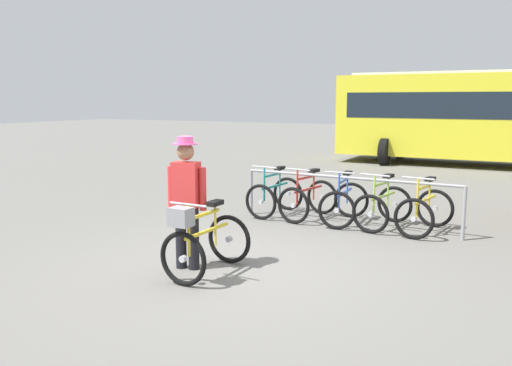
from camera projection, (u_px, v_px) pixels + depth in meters
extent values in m
plane|color=slate|center=(233.00, 266.00, 6.98)|extent=(80.00, 80.00, 0.00)
cylinder|color=#99999E|center=(251.00, 192.00, 10.12)|extent=(0.06, 0.06, 0.85)
cylinder|color=#99999E|center=(464.00, 214.00, 8.21)|extent=(0.06, 0.06, 0.85)
cylinder|color=#99999E|center=(347.00, 178.00, 9.10)|extent=(3.85, 0.24, 0.05)
torus|color=black|center=(288.00, 194.00, 10.51)|extent=(0.66, 0.13, 0.66)
cylinder|color=#B7B7BC|center=(288.00, 194.00, 10.51)|extent=(0.09, 0.07, 0.08)
torus|color=black|center=(261.00, 202.00, 9.66)|extent=(0.66, 0.13, 0.66)
cylinder|color=#B7B7BC|center=(261.00, 202.00, 9.66)|extent=(0.09, 0.07, 0.08)
cube|color=teal|center=(275.00, 186.00, 10.05)|extent=(0.12, 0.92, 0.04)
cube|color=teal|center=(274.00, 175.00, 9.97)|extent=(0.09, 0.61, 0.04)
cylinder|color=teal|center=(280.00, 182.00, 10.19)|extent=(0.03, 0.03, 0.55)
cube|color=black|center=(280.00, 168.00, 10.15)|extent=(0.14, 0.25, 0.06)
cylinder|color=teal|center=(264.00, 184.00, 9.71)|extent=(0.03, 0.03, 0.63)
cylinder|color=#B7B7BC|center=(264.00, 167.00, 9.66)|extent=(0.52, 0.07, 0.03)
torus|color=black|center=(322.00, 197.00, 10.14)|extent=(0.66, 0.17, 0.66)
cylinder|color=#B7B7BC|center=(322.00, 197.00, 10.14)|extent=(0.09, 0.07, 0.08)
torus|color=black|center=(293.00, 206.00, 9.33)|extent=(0.66, 0.17, 0.66)
cylinder|color=#B7B7BC|center=(293.00, 206.00, 9.33)|extent=(0.09, 0.07, 0.08)
cube|color=red|center=(309.00, 189.00, 9.70)|extent=(0.19, 0.91, 0.04)
cube|color=red|center=(307.00, 177.00, 9.63)|extent=(0.14, 0.61, 0.04)
cylinder|color=red|center=(314.00, 185.00, 9.84)|extent=(0.03, 0.03, 0.55)
cube|color=black|center=(314.00, 171.00, 9.79)|extent=(0.16, 0.26, 0.06)
cylinder|color=red|center=(297.00, 187.00, 9.38)|extent=(0.03, 0.03, 0.63)
cylinder|color=#B7B7BC|center=(298.00, 169.00, 9.33)|extent=(0.52, 0.11, 0.03)
torus|color=black|center=(351.00, 200.00, 9.85)|extent=(0.66, 0.13, 0.66)
cylinder|color=#B7B7BC|center=(351.00, 200.00, 9.85)|extent=(0.08, 0.07, 0.08)
torus|color=black|center=(337.00, 210.00, 8.93)|extent=(0.66, 0.13, 0.66)
cylinder|color=#B7B7BC|center=(337.00, 210.00, 8.93)|extent=(0.08, 0.07, 0.08)
cube|color=#2D56B7|center=(345.00, 192.00, 9.35)|extent=(0.09, 0.92, 0.04)
cube|color=#2D56B7|center=(344.00, 180.00, 9.27)|extent=(0.07, 0.61, 0.04)
cylinder|color=#2D56B7|center=(347.00, 188.00, 9.51)|extent=(0.03, 0.03, 0.55)
cube|color=black|center=(348.00, 173.00, 9.47)|extent=(0.13, 0.25, 0.06)
cylinder|color=#2D56B7|center=(339.00, 191.00, 8.99)|extent=(0.03, 0.03, 0.63)
cylinder|color=#B7B7BC|center=(339.00, 173.00, 8.94)|extent=(0.52, 0.06, 0.03)
torus|color=black|center=(395.00, 204.00, 9.44)|extent=(0.67, 0.21, 0.66)
cylinder|color=#B7B7BC|center=(395.00, 204.00, 9.44)|extent=(0.09, 0.08, 0.08)
torus|color=black|center=(370.00, 214.00, 8.64)|extent=(0.67, 0.21, 0.66)
cylinder|color=#B7B7BC|center=(370.00, 214.00, 8.64)|extent=(0.09, 0.08, 0.08)
cube|color=#9ED14C|center=(384.00, 196.00, 9.01)|extent=(0.19, 0.91, 0.04)
cube|color=#9ED14C|center=(383.00, 183.00, 8.93)|extent=(0.14, 0.61, 0.04)
cylinder|color=#9ED14C|center=(388.00, 192.00, 9.14)|extent=(0.03, 0.03, 0.55)
cube|color=black|center=(389.00, 176.00, 9.10)|extent=(0.16, 0.26, 0.06)
cylinder|color=#9ED14C|center=(374.00, 194.00, 8.69)|extent=(0.03, 0.03, 0.63)
cylinder|color=#B7B7BC|center=(375.00, 175.00, 8.64)|extent=(0.52, 0.11, 0.03)
torus|color=black|center=(435.00, 208.00, 9.10)|extent=(0.66, 0.18, 0.66)
cylinder|color=#B7B7BC|center=(435.00, 208.00, 9.10)|extent=(0.09, 0.07, 0.08)
torus|color=black|center=(414.00, 219.00, 8.29)|extent=(0.66, 0.18, 0.66)
cylinder|color=#B7B7BC|center=(414.00, 219.00, 8.29)|extent=(0.09, 0.07, 0.08)
cube|color=yellow|center=(425.00, 200.00, 8.66)|extent=(0.18, 0.91, 0.04)
cube|color=yellow|center=(425.00, 187.00, 8.58)|extent=(0.13, 0.61, 0.04)
cylinder|color=yellow|center=(429.00, 195.00, 8.80)|extent=(0.03, 0.03, 0.55)
cube|color=black|center=(430.00, 179.00, 8.75)|extent=(0.16, 0.26, 0.06)
cylinder|color=yellow|center=(417.00, 198.00, 8.34)|extent=(0.03, 0.03, 0.63)
cylinder|color=#B7B7BC|center=(418.00, 178.00, 8.29)|extent=(0.52, 0.11, 0.03)
torus|color=black|center=(229.00, 239.00, 7.08)|extent=(0.66, 0.08, 0.66)
cylinder|color=#B7B7BC|center=(229.00, 239.00, 7.08)|extent=(0.08, 0.06, 0.08)
torus|color=black|center=(183.00, 259.00, 6.20)|extent=(0.66, 0.08, 0.66)
cylinder|color=#B7B7BC|center=(183.00, 259.00, 6.20)|extent=(0.08, 0.06, 0.08)
cube|color=yellow|center=(207.00, 231.00, 6.61)|extent=(0.07, 0.92, 0.04)
cube|color=yellow|center=(205.00, 214.00, 6.53)|extent=(0.06, 0.61, 0.04)
cylinder|color=yellow|center=(215.00, 224.00, 6.76)|extent=(0.03, 0.03, 0.55)
cube|color=black|center=(215.00, 203.00, 6.72)|extent=(0.13, 0.24, 0.06)
cylinder|color=yellow|center=(189.00, 231.00, 6.26)|extent=(0.03, 0.03, 0.63)
cylinder|color=#B7B7BC|center=(188.00, 205.00, 6.21)|extent=(0.52, 0.04, 0.03)
cube|color=gray|center=(181.00, 217.00, 6.11)|extent=(0.27, 0.21, 0.22)
cylinder|color=black|center=(181.00, 237.00, 6.87)|extent=(0.14, 0.14, 0.82)
cylinder|color=black|center=(194.00, 238.00, 6.82)|extent=(0.14, 0.14, 0.82)
cube|color=red|center=(186.00, 185.00, 6.73)|extent=(0.37, 0.26, 0.58)
cylinder|color=red|center=(171.00, 187.00, 6.83)|extent=(0.09, 0.09, 0.55)
cylinder|color=red|center=(203.00, 189.00, 6.70)|extent=(0.09, 0.09, 0.55)
sphere|color=#9E7051|center=(185.00, 152.00, 6.67)|extent=(0.22, 0.22, 0.22)
cylinder|color=#E05999|center=(185.00, 144.00, 6.65)|extent=(0.32, 0.32, 0.02)
cylinder|color=#E05999|center=(185.00, 140.00, 6.64)|extent=(0.20, 0.20, 0.09)
cube|color=yellow|center=(495.00, 116.00, 17.16)|extent=(10.01, 2.53, 2.70)
cube|color=#19232D|center=(496.00, 105.00, 17.10)|extent=(9.21, 2.55, 0.84)
cube|color=silver|center=(498.00, 73.00, 16.94)|extent=(9.01, 2.28, 0.08)
cylinder|color=black|center=(384.00, 152.00, 17.74)|extent=(0.25, 0.90, 0.90)
cylinder|color=black|center=(401.00, 146.00, 19.93)|extent=(0.25, 0.90, 0.90)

